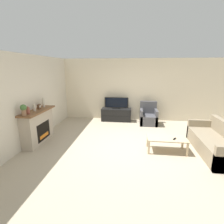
% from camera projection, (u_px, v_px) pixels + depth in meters
% --- Properties ---
extents(ground_plane, '(24.00, 24.00, 0.00)m').
position_uv_depth(ground_plane, '(128.00, 145.00, 5.39)').
color(ground_plane, tan).
extents(wall_back, '(12.00, 0.06, 2.70)m').
position_uv_depth(wall_back, '(131.00, 90.00, 7.74)').
color(wall_back, beige).
rests_on(wall_back, ground).
extents(wall_left, '(0.06, 12.00, 2.70)m').
position_uv_depth(wall_left, '(31.00, 99.00, 5.43)').
color(wall_left, beige).
rests_on(wall_left, ground).
extents(fireplace, '(0.48, 1.46, 1.04)m').
position_uv_depth(fireplace, '(38.00, 126.00, 5.46)').
color(fireplace, '#B7A893').
rests_on(fireplace, ground).
extents(mantel_vase_left, '(0.10, 0.10, 0.22)m').
position_uv_depth(mantel_vase_left, '(28.00, 110.00, 4.89)').
color(mantel_vase_left, '#994C3D').
rests_on(mantel_vase_left, fireplace).
extents(mantel_vase_centre_left, '(0.07, 0.07, 0.21)m').
position_uv_depth(mantel_vase_centre_left, '(34.00, 108.00, 5.20)').
color(mantel_vase_centre_left, beige).
rests_on(mantel_vase_centre_left, fireplace).
extents(mantel_vase_right, '(0.08, 0.08, 0.32)m').
position_uv_depth(mantel_vase_right, '(43.00, 103.00, 5.72)').
color(mantel_vase_right, beige).
rests_on(mantel_vase_right, fireplace).
extents(mantel_clock, '(0.08, 0.11, 0.15)m').
position_uv_depth(mantel_clock, '(39.00, 107.00, 5.45)').
color(mantel_clock, brown).
rests_on(mantel_clock, fireplace).
extents(potted_plant, '(0.17, 0.17, 0.31)m').
position_uv_depth(potted_plant, '(24.00, 109.00, 4.69)').
color(potted_plant, '#936B4C').
rests_on(potted_plant, fireplace).
extents(tv_stand, '(1.30, 0.50, 0.56)m').
position_uv_depth(tv_stand, '(116.00, 115.00, 7.77)').
color(tv_stand, black).
rests_on(tv_stand, ground).
extents(tv, '(1.04, 0.18, 0.50)m').
position_uv_depth(tv, '(116.00, 103.00, 7.64)').
color(tv, black).
rests_on(tv, tv_stand).
extents(armchair, '(0.70, 0.76, 0.92)m').
position_uv_depth(armchair, '(148.00, 117.00, 7.31)').
color(armchair, '#4C4C51').
rests_on(armchair, ground).
extents(coffee_table, '(1.09, 0.55, 0.40)m').
position_uv_depth(coffee_table, '(167.00, 139.00, 4.89)').
color(coffee_table, '#CCB289').
rests_on(coffee_table, ground).
extents(remote, '(0.11, 0.15, 0.02)m').
position_uv_depth(remote, '(175.00, 139.00, 4.78)').
color(remote, black).
rests_on(remote, coffee_table).
extents(couch, '(0.85, 2.12, 0.83)m').
position_uv_depth(couch, '(216.00, 143.00, 4.81)').
color(couch, gray).
rests_on(couch, ground).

